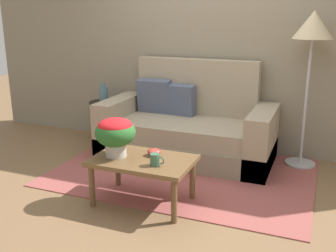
{
  "coord_description": "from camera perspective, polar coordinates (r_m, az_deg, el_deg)",
  "views": [
    {
      "loc": [
        1.32,
        -3.51,
        1.64
      ],
      "look_at": [
        -0.1,
        0.0,
        0.56
      ],
      "focal_mm": 41.92,
      "sensor_mm": 36.0,
      "label": 1
    }
  ],
  "objects": [
    {
      "name": "coffee_mug",
      "position": [
        3.28,
        -1.87,
        -4.92
      ],
      "size": [
        0.13,
        0.08,
        0.1
      ],
      "color": "#3D664C",
      "rests_on": "coffee_table"
    },
    {
      "name": "table_vase",
      "position": [
        5.21,
        -9.33,
        4.64
      ],
      "size": [
        0.11,
        0.11,
        0.25
      ],
      "color": "slate",
      "rests_on": "side_table"
    },
    {
      "name": "potted_plant",
      "position": [
        3.47,
        -7.67,
        -0.94
      ],
      "size": [
        0.36,
        0.36,
        0.35
      ],
      "color": "#B7B2A8",
      "rests_on": "coffee_table"
    },
    {
      "name": "side_table",
      "position": [
        5.27,
        -9.31,
        1.78
      ],
      "size": [
        0.37,
        0.37,
        0.53
      ],
      "color": "black",
      "rests_on": "ground"
    },
    {
      "name": "wall_back",
      "position": [
        4.88,
        6.5,
        13.9
      ],
      "size": [
        6.4,
        0.12,
        2.95
      ],
      "primitive_type": "cube",
      "color": "gray",
      "rests_on": "ground"
    },
    {
      "name": "snack_bowl",
      "position": [
        3.51,
        -2.04,
        -3.77
      ],
      "size": [
        0.12,
        0.12,
        0.06
      ],
      "color": "#B2382D",
      "rests_on": "coffee_table"
    },
    {
      "name": "floor_lamp",
      "position": [
        4.4,
        20.26,
        12.21
      ],
      "size": [
        0.41,
        0.41,
        1.68
      ],
      "color": "#B2B2B7",
      "rests_on": "ground"
    },
    {
      "name": "area_rug",
      "position": [
        4.24,
        2.15,
        -6.72
      ],
      "size": [
        2.68,
        1.84,
        0.01
      ],
      "primitive_type": "cube",
      "color": "#994C47",
      "rests_on": "ground"
    },
    {
      "name": "ground_plane",
      "position": [
        4.1,
        1.31,
        -7.66
      ],
      "size": [
        14.0,
        14.0,
        0.0
      ],
      "primitive_type": "plane",
      "color": "brown"
    },
    {
      "name": "coffee_table",
      "position": [
        3.47,
        -3.69,
        -5.59
      ],
      "size": [
        0.88,
        0.57,
        0.42
      ],
      "color": "brown",
      "rests_on": "ground"
    },
    {
      "name": "couch",
      "position": [
        4.63,
        2.82,
        -0.48
      ],
      "size": [
        1.98,
        0.94,
        1.12
      ],
      "color": "gray",
      "rests_on": "ground"
    }
  ]
}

